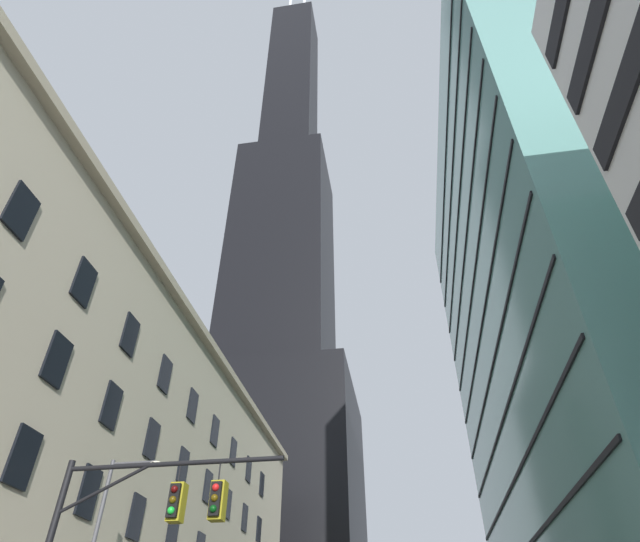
% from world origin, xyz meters
% --- Properties ---
extents(station_building, '(14.03, 58.26, 22.83)m').
position_xyz_m(station_building, '(-17.67, 23.13, 11.39)').
color(station_building, '#BCAF93').
rests_on(station_building, ground).
extents(dark_skyscraper, '(29.63, 29.63, 211.90)m').
position_xyz_m(dark_skyscraper, '(-19.06, 77.55, 61.03)').
color(dark_skyscraper, black).
rests_on(dark_skyscraper, ground).
extents(glass_office_midrise, '(18.46, 41.24, 49.83)m').
position_xyz_m(glass_office_midrise, '(20.18, 28.87, 24.91)').
color(glass_office_midrise, slate).
rests_on(glass_office_midrise, ground).
extents(traffic_signal_mast, '(6.82, 0.63, 6.63)m').
position_xyz_m(traffic_signal_mast, '(-3.83, 4.67, 4.79)').
color(traffic_signal_mast, black).
rests_on(traffic_signal_mast, sidewalk_left).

